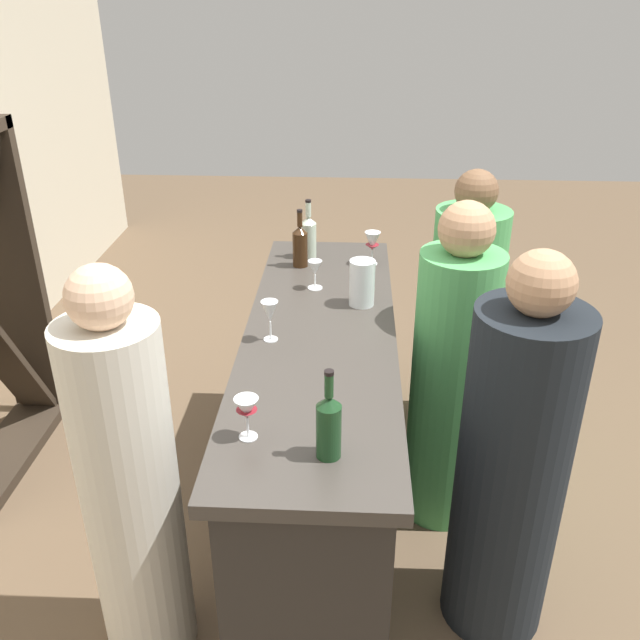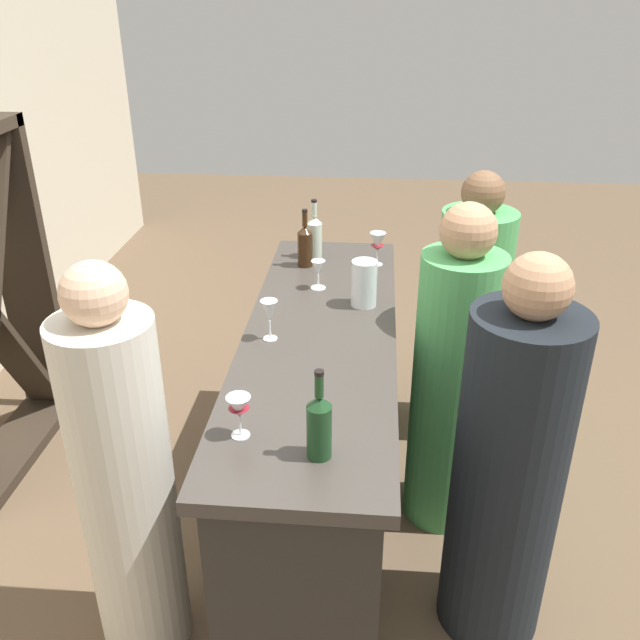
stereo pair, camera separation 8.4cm
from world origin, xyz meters
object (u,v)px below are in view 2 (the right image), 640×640
at_px(person_center_guest, 469,319).
at_px(person_right_guest, 508,475).
at_px(wine_glass_near_left, 378,243).
at_px(wine_glass_near_center, 318,269).
at_px(wine_glass_near_right, 239,409).
at_px(water_pitcher, 364,283).
at_px(wine_glass_far_left, 269,312).
at_px(wine_bottle_leftmost_olive_green, 319,425).
at_px(person_left_guest, 452,385).
at_px(wine_bottle_center_clear_pale, 314,236).
at_px(wine_bottle_second_left_amber_brown, 305,245).
at_px(person_server_behind, 126,487).

distance_m(person_center_guest, person_right_guest, 1.29).
distance_m(wine_glass_near_left, wine_glass_near_center, 0.40).
height_order(wine_glass_near_right, water_pitcher, water_pitcher).
bearing_deg(wine_glass_far_left, wine_glass_near_center, -16.15).
relative_size(wine_bottle_leftmost_olive_green, wine_glass_near_left, 1.77).
distance_m(person_left_guest, person_right_guest, 0.60).
distance_m(wine_bottle_center_clear_pale, person_center_guest, 0.92).
xyz_separation_m(wine_glass_near_center, person_left_guest, (-0.31, -0.60, -0.39)).
xyz_separation_m(wine_bottle_second_left_amber_brown, wine_bottle_center_clear_pale, (0.12, -0.03, 0.00)).
relative_size(water_pitcher, person_left_guest, 0.14).
bearing_deg(person_server_behind, water_pitcher, 30.65).
height_order(wine_bottle_center_clear_pale, water_pitcher, wine_bottle_center_clear_pale).
relative_size(wine_bottle_leftmost_olive_green, wine_bottle_center_clear_pale, 0.98).
bearing_deg(person_server_behind, wine_glass_far_left, 35.11).
height_order(wine_bottle_leftmost_olive_green, person_server_behind, person_server_behind).
bearing_deg(person_center_guest, wine_glass_near_left, 11.25).
height_order(wine_bottle_center_clear_pale, wine_glass_near_right, wine_bottle_center_clear_pale).
relative_size(wine_glass_near_left, wine_glass_near_center, 1.23).
relative_size(wine_glass_near_center, person_left_guest, 0.09).
bearing_deg(wine_glass_near_right, person_center_guest, -30.41).
height_order(wine_glass_near_right, person_center_guest, person_center_guest).
distance_m(wine_bottle_second_left_amber_brown, person_center_guest, 0.96).
bearing_deg(person_server_behind, wine_bottle_leftmost_olive_green, -29.76).
bearing_deg(wine_glass_far_left, wine_glass_near_right, -179.63).
xyz_separation_m(person_center_guest, person_server_behind, (-1.48, 1.31, 0.05)).
relative_size(wine_bottle_leftmost_olive_green, person_right_guest, 0.19).
relative_size(person_left_guest, person_server_behind, 0.98).
height_order(wine_glass_near_left, person_left_guest, person_left_guest).
bearing_deg(wine_bottle_second_left_amber_brown, wine_bottle_center_clear_pale, -14.93).
bearing_deg(person_left_guest, wine_glass_near_left, -59.37).
distance_m(wine_bottle_second_left_amber_brown, wine_glass_near_center, 0.28).
distance_m(wine_glass_near_center, wine_glass_near_right, 1.14).
distance_m(wine_bottle_second_left_amber_brown, person_server_behind, 1.48).
bearing_deg(wine_bottle_center_clear_pale, person_right_guest, -147.99).
distance_m(wine_glass_near_left, wine_glass_far_left, 0.90).
bearing_deg(person_right_guest, wine_glass_near_left, -59.19).
xyz_separation_m(wine_glass_near_right, person_right_guest, (0.24, -0.88, -0.39)).
bearing_deg(wine_glass_near_left, water_pitcher, 173.61).
height_order(wine_glass_near_right, wine_glass_far_left, wine_glass_far_left).
distance_m(wine_bottle_leftmost_olive_green, wine_glass_near_left, 1.52).
bearing_deg(wine_bottle_center_clear_pale, person_left_guest, -136.52).
bearing_deg(wine_bottle_leftmost_olive_green, person_left_guest, -28.89).
relative_size(wine_glass_near_left, person_server_behind, 0.11).
bearing_deg(person_right_guest, wine_bottle_second_left_amber_brown, -45.37).
bearing_deg(wine_glass_far_left, person_right_guest, -113.85).
bearing_deg(wine_bottle_leftmost_olive_green, wine_glass_far_left, 19.91).
xyz_separation_m(wine_bottle_center_clear_pale, person_right_guest, (-1.28, -0.80, -0.40)).
xyz_separation_m(wine_bottle_second_left_amber_brown, wine_glass_near_left, (0.04, -0.35, 0.00)).
xyz_separation_m(wine_glass_near_left, wine_glass_near_center, (-0.31, 0.26, -0.02)).
bearing_deg(wine_glass_near_right, person_server_behind, 84.14).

